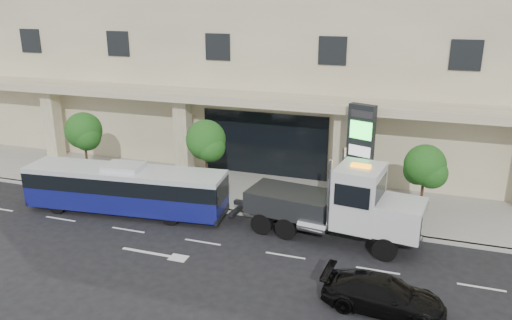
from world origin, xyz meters
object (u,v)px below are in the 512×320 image
at_px(tow_truck, 340,206).
at_px(black_sedan, 383,294).
at_px(city_bus, 125,188).
at_px(signage_pylon, 360,156).

bearing_deg(tow_truck, black_sedan, -56.65).
xyz_separation_m(city_bus, black_sedan, (13.62, -4.58, -0.73)).
height_order(tow_truck, signage_pylon, signage_pylon).
relative_size(city_bus, black_sedan, 2.44).
bearing_deg(tow_truck, city_bus, -170.35).
bearing_deg(signage_pylon, city_bus, -139.13).
distance_m(city_bus, signage_pylon, 12.40).
distance_m(black_sedan, signage_pylon, 9.59).
relative_size(tow_truck, signage_pylon, 1.69).
distance_m(city_bus, black_sedan, 14.39).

